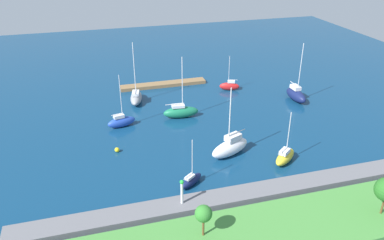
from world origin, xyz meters
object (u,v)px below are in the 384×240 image
(sailboat_white_far_south, at_px, (230,147))
(sailboat_red_far_north, at_px, (229,86))
(sailboat_green_east_end, at_px, (181,112))
(harbor_beacon, at_px, (182,190))
(sailboat_blue_by_breakwater, at_px, (121,121))
(park_tree_center, at_px, (204,214))
(sailboat_yellow_lone_north, at_px, (285,156))
(mooring_buoy_yellow, at_px, (117,150))
(sailboat_navy_west_end, at_px, (296,95))
(sailboat_gray_lone_south, at_px, (136,97))
(pier_dock, at_px, (163,84))
(sailboat_navy_inner_mooring, at_px, (191,180))

(sailboat_white_far_south, height_order, sailboat_red_far_north, sailboat_white_far_south)
(sailboat_red_far_north, height_order, sailboat_green_east_end, sailboat_green_east_end)
(harbor_beacon, xyz_separation_m, sailboat_blue_by_breakwater, (5.11, -27.05, -2.16))
(park_tree_center, height_order, sailboat_blue_by_breakwater, sailboat_blue_by_breakwater)
(sailboat_green_east_end, bearing_deg, sailboat_yellow_lone_north, -55.50)
(harbor_beacon, relative_size, mooring_buoy_yellow, 4.51)
(sailboat_green_east_end, bearing_deg, mooring_buoy_yellow, -139.99)
(sailboat_white_far_south, relative_size, mooring_buoy_yellow, 14.90)
(park_tree_center, relative_size, sailboat_green_east_end, 0.34)
(sailboat_navy_west_end, xyz_separation_m, sailboat_yellow_lone_north, (14.59, 22.26, -0.35))
(sailboat_gray_lone_south, bearing_deg, pier_dock, -31.89)
(sailboat_red_far_north, bearing_deg, sailboat_blue_by_breakwater, 43.97)
(sailboat_navy_west_end, xyz_separation_m, sailboat_gray_lone_south, (34.46, -8.65, -0.19))
(pier_dock, bearing_deg, sailboat_navy_west_end, 147.90)
(mooring_buoy_yellow, bearing_deg, sailboat_blue_by_breakwater, -101.28)
(sailboat_navy_west_end, distance_m, sailboat_gray_lone_south, 35.53)
(pier_dock, relative_size, sailboat_blue_by_breakwater, 1.98)
(park_tree_center, distance_m, sailboat_green_east_end, 35.00)
(park_tree_center, bearing_deg, sailboat_navy_west_end, -132.61)
(sailboat_gray_lone_south, relative_size, sailboat_green_east_end, 1.05)
(sailboat_red_far_north, distance_m, sailboat_navy_inner_mooring, 38.90)
(mooring_buoy_yellow, bearing_deg, sailboat_green_east_end, -144.03)
(pier_dock, distance_m, park_tree_center, 52.95)
(sailboat_gray_lone_south, relative_size, mooring_buoy_yellow, 16.20)
(park_tree_center, bearing_deg, sailboat_navy_inner_mooring, -98.64)
(sailboat_yellow_lone_north, height_order, sailboat_green_east_end, sailboat_green_east_end)
(sailboat_yellow_lone_north, height_order, mooring_buoy_yellow, sailboat_yellow_lone_north)
(sailboat_blue_by_breakwater, distance_m, mooring_buoy_yellow, 9.52)
(sailboat_green_east_end, distance_m, mooring_buoy_yellow, 17.23)
(sailboat_white_far_south, bearing_deg, sailboat_gray_lone_south, -88.61)
(harbor_beacon, relative_size, sailboat_navy_west_end, 0.28)
(harbor_beacon, bearing_deg, sailboat_green_east_end, -104.05)
(sailboat_blue_by_breakwater, height_order, mooring_buoy_yellow, sailboat_blue_by_breakwater)
(pier_dock, bearing_deg, sailboat_gray_lone_south, 45.91)
(sailboat_navy_west_end, height_order, sailboat_green_east_end, sailboat_navy_west_end)
(sailboat_blue_by_breakwater, height_order, sailboat_navy_inner_mooring, sailboat_blue_by_breakwater)
(harbor_beacon, distance_m, sailboat_blue_by_breakwater, 27.61)
(pier_dock, xyz_separation_m, harbor_beacon, (7.18, 45.94, 2.88))
(sailboat_yellow_lone_north, distance_m, mooring_buoy_yellow, 28.34)
(sailboat_white_far_south, xyz_separation_m, sailboat_blue_by_breakwater, (16.53, -15.42, -0.38))
(harbor_beacon, xyz_separation_m, park_tree_center, (-0.97, 6.50, 1.05))
(sailboat_navy_west_end, distance_m, sailboat_red_far_north, 15.53)
(park_tree_center, height_order, sailboat_white_far_south, sailboat_white_far_south)
(sailboat_navy_west_end, distance_m, mooring_buoy_yellow, 42.39)
(park_tree_center, bearing_deg, pier_dock, -96.76)
(harbor_beacon, xyz_separation_m, sailboat_green_east_end, (-6.97, -27.84, -2.00))
(mooring_buoy_yellow, bearing_deg, pier_dock, -116.63)
(park_tree_center, distance_m, sailboat_gray_lone_south, 44.51)
(sailboat_gray_lone_south, height_order, sailboat_navy_inner_mooring, sailboat_gray_lone_south)
(sailboat_navy_west_end, xyz_separation_m, sailboat_white_far_south, (22.40, 17.60, 0.09))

